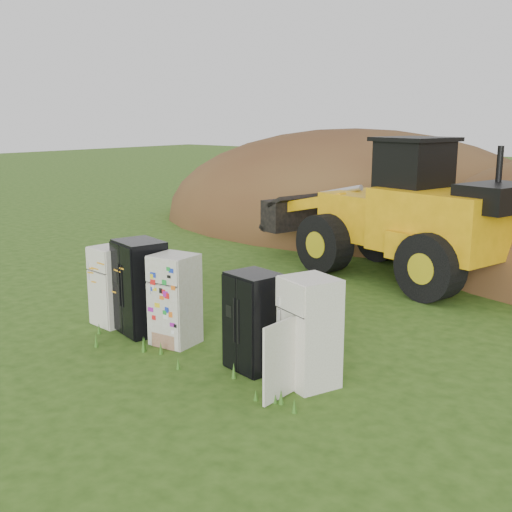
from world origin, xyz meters
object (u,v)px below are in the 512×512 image
(fridge_black_side, at_px, (141,287))
(fridge_leftmost, at_px, (113,286))
(fridge_sticker, at_px, (175,299))
(fridge_open_door, at_px, (310,332))
(fridge_black_right, at_px, (254,321))
(wheel_loader, at_px, (384,206))

(fridge_black_side, bearing_deg, fridge_leftmost, -163.58)
(fridge_black_side, relative_size, fridge_sticker, 1.08)
(fridge_leftmost, bearing_deg, fridge_open_door, 5.31)
(fridge_sticker, height_order, fridge_black_right, fridge_sticker)
(wheel_loader, bearing_deg, fridge_leftmost, -93.23)
(fridge_black_right, bearing_deg, wheel_loader, 113.61)
(fridge_black_right, height_order, wheel_loader, wheel_loader)
(fridge_leftmost, relative_size, fridge_sticker, 0.95)
(fridge_black_side, relative_size, wheel_loader, 0.24)
(fridge_leftmost, bearing_deg, wheel_loader, 78.79)
(fridge_black_side, distance_m, fridge_black_right, 2.88)
(fridge_black_right, relative_size, fridge_open_door, 0.95)
(fridge_black_right, height_order, fridge_open_door, fridge_open_door)
(fridge_leftmost, height_order, fridge_black_right, fridge_black_right)
(fridge_sticker, bearing_deg, wheel_loader, 80.03)
(fridge_black_side, height_order, fridge_black_right, fridge_black_side)
(fridge_sticker, distance_m, fridge_open_door, 2.98)
(fridge_sticker, distance_m, fridge_black_right, 1.90)
(fridge_open_door, bearing_deg, fridge_black_right, -157.96)
(fridge_leftmost, height_order, fridge_sticker, fridge_sticker)
(fridge_open_door, xyz_separation_m, wheel_loader, (-2.64, 7.29, 0.95))
(fridge_black_side, relative_size, fridge_black_right, 1.11)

